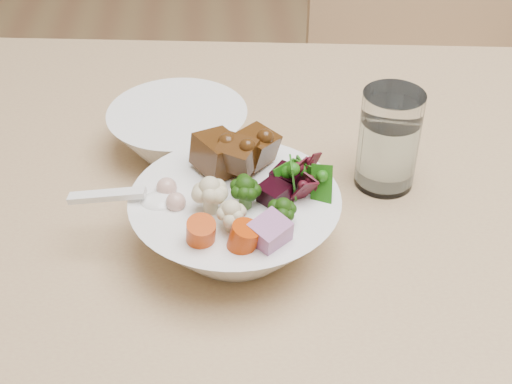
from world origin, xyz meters
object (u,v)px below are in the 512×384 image
(food_bowl, at_px, (237,217))
(water_glass, at_px, (388,143))
(side_bowl, at_px, (179,131))
(chair_far, at_px, (424,88))

(food_bowl, xyz_separation_m, water_glass, (0.17, 0.09, 0.02))
(water_glass, relative_size, side_bowl, 0.70)
(food_bowl, relative_size, water_glass, 1.81)
(water_glass, bearing_deg, side_bowl, 161.18)
(side_bowl, bearing_deg, chair_far, 46.78)
(chair_far, bearing_deg, side_bowl, -133.53)
(food_bowl, distance_m, water_glass, 0.19)
(food_bowl, height_order, water_glass, water_glass)
(chair_far, height_order, food_bowl, chair_far)
(food_bowl, bearing_deg, water_glass, 28.86)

